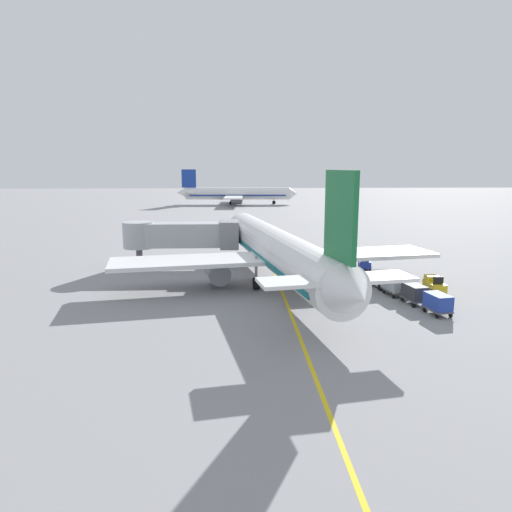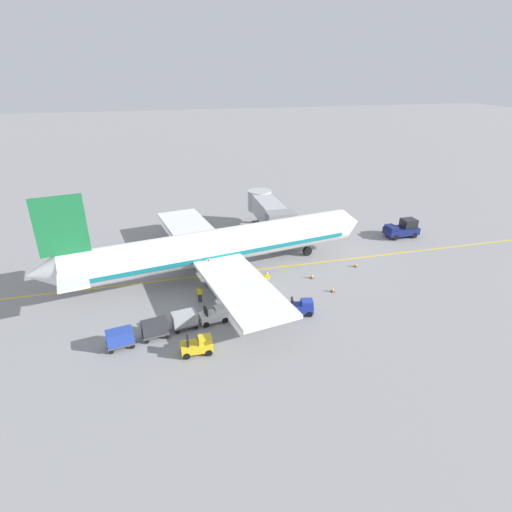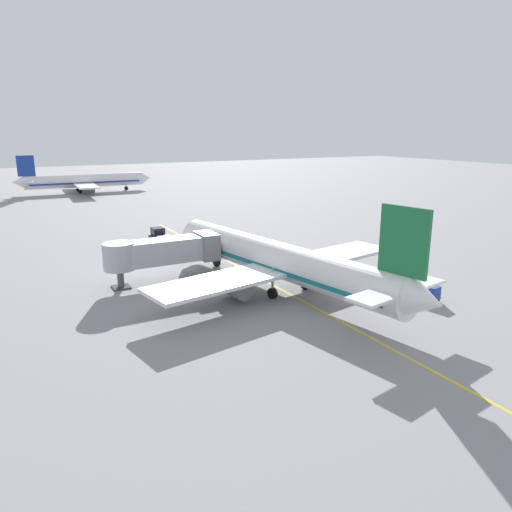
{
  "view_description": "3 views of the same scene",
  "coord_description": "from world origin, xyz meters",
  "px_view_note": "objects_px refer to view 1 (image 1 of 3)",
  "views": [
    {
      "loc": [
        -4.14,
        -43.79,
        10.82
      ],
      "look_at": [
        -2.08,
        0.76,
        2.27
      ],
      "focal_mm": 32.71,
      "sensor_mm": 36.0,
      "label": 1
    },
    {
      "loc": [
        39.94,
        -7.33,
        20.77
      ],
      "look_at": [
        1.33,
        2.66,
        2.36
      ],
      "focal_mm": 28.61,
      "sensor_mm": 36.0,
      "label": 2
    },
    {
      "loc": [
        -25.45,
        -42.16,
        16.31
      ],
      "look_at": [
        -1.69,
        1.1,
        3.31
      ],
      "focal_mm": 33.59,
      "sensor_mm": 36.0,
      "label": 3
    }
  ],
  "objects_px": {
    "baggage_tug_spare": "(434,285)",
    "safety_cone_nose_left": "(328,258)",
    "baggage_cart_third_in_train": "(438,302)",
    "safety_cone_nose_right": "(301,260)",
    "jet_bridge": "(182,235)",
    "ground_crew_loader": "(342,280)",
    "baggage_tug_trailing": "(365,262)",
    "baggage_cart_second_in_train": "(415,293)",
    "baggage_cart_front": "(395,285)",
    "pushback_tractor": "(230,234)",
    "ground_crew_wing_walker": "(314,264)",
    "distant_taxiing_airliner": "(237,194)",
    "parked_airliner": "(276,250)",
    "safety_cone_wing_tip": "(284,251)",
    "baggage_tug_lead": "(381,280)"
  },
  "relations": [
    {
      "from": "baggage_tug_spare",
      "to": "safety_cone_nose_left",
      "type": "height_order",
      "value": "baggage_tug_spare"
    },
    {
      "from": "baggage_tug_trailing",
      "to": "baggage_cart_front",
      "type": "xyz_separation_m",
      "value": [
        -0.35,
        -10.57,
        0.24
      ]
    },
    {
      "from": "distant_taxiing_airliner",
      "to": "ground_crew_loader",
      "type": "bearing_deg",
      "value": -84.91
    },
    {
      "from": "parked_airliner",
      "to": "baggage_cart_second_in_train",
      "type": "xyz_separation_m",
      "value": [
        10.48,
        -7.2,
        -2.24
      ]
    },
    {
      "from": "safety_cone_nose_left",
      "to": "safety_cone_nose_right",
      "type": "xyz_separation_m",
      "value": [
        -3.28,
        -0.96,
        0.0
      ]
    },
    {
      "from": "ground_crew_wing_walker",
      "to": "ground_crew_loader",
      "type": "height_order",
      "value": "same"
    },
    {
      "from": "baggage_tug_spare",
      "to": "safety_cone_nose_left",
      "type": "relative_size",
      "value": 4.26
    },
    {
      "from": "ground_crew_wing_walker",
      "to": "safety_cone_nose_right",
      "type": "relative_size",
      "value": 2.86
    },
    {
      "from": "baggage_tug_spare",
      "to": "safety_cone_nose_right",
      "type": "distance_m",
      "value": 16.68
    },
    {
      "from": "safety_cone_nose_right",
      "to": "safety_cone_wing_tip",
      "type": "height_order",
      "value": "same"
    },
    {
      "from": "baggage_tug_trailing",
      "to": "pushback_tractor",
      "type": "bearing_deg",
      "value": 126.29
    },
    {
      "from": "pushback_tractor",
      "to": "ground_crew_wing_walker",
      "type": "relative_size",
      "value": 2.63
    },
    {
      "from": "baggage_cart_second_in_train",
      "to": "baggage_cart_front",
      "type": "bearing_deg",
      "value": 105.69
    },
    {
      "from": "baggage_cart_third_in_train",
      "to": "jet_bridge",
      "type": "bearing_deg",
      "value": 138.33
    },
    {
      "from": "baggage_cart_front",
      "to": "safety_cone_nose_right",
      "type": "distance_m",
      "value": 15.47
    },
    {
      "from": "baggage_cart_second_in_train",
      "to": "distant_taxiing_airliner",
      "type": "height_order",
      "value": "distant_taxiing_airliner"
    },
    {
      "from": "safety_cone_nose_right",
      "to": "baggage_tug_lead",
      "type": "bearing_deg",
      "value": -64.05
    },
    {
      "from": "baggage_tug_spare",
      "to": "baggage_cart_second_in_train",
      "type": "xyz_separation_m",
      "value": [
        -3.0,
        -3.25,
        0.24
      ]
    },
    {
      "from": "baggage_cart_front",
      "to": "pushback_tractor",
      "type": "bearing_deg",
      "value": 115.11
    },
    {
      "from": "baggage_tug_spare",
      "to": "safety_cone_nose_right",
      "type": "bearing_deg",
      "value": 125.58
    },
    {
      "from": "pushback_tractor",
      "to": "baggage_tug_trailing",
      "type": "distance_m",
      "value": 24.77
    },
    {
      "from": "jet_bridge",
      "to": "baggage_cart_front",
      "type": "xyz_separation_m",
      "value": [
        19.42,
        -13.21,
        -2.5
      ]
    },
    {
      "from": "safety_cone_nose_left",
      "to": "baggage_cart_front",
      "type": "bearing_deg",
      "value": -79.93
    },
    {
      "from": "pushback_tractor",
      "to": "ground_crew_loader",
      "type": "relative_size",
      "value": 2.63
    },
    {
      "from": "parked_airliner",
      "to": "baggage_tug_spare",
      "type": "bearing_deg",
      "value": -16.32
    },
    {
      "from": "safety_cone_nose_right",
      "to": "distant_taxiing_airliner",
      "type": "relative_size",
      "value": 0.02
    },
    {
      "from": "baggage_cart_front",
      "to": "baggage_tug_trailing",
      "type": "bearing_deg",
      "value": 88.1
    },
    {
      "from": "ground_crew_wing_walker",
      "to": "baggage_cart_front",
      "type": "bearing_deg",
      "value": -59.06
    },
    {
      "from": "distant_taxiing_airliner",
      "to": "baggage_tug_trailing",
      "type": "bearing_deg",
      "value": -81.59
    },
    {
      "from": "jet_bridge",
      "to": "ground_crew_loader",
      "type": "height_order",
      "value": "jet_bridge"
    },
    {
      "from": "jet_bridge",
      "to": "ground_crew_loader",
      "type": "distance_m",
      "value": 19.22
    },
    {
      "from": "baggage_cart_second_in_train",
      "to": "ground_crew_loader",
      "type": "height_order",
      "value": "ground_crew_loader"
    },
    {
      "from": "baggage_cart_front",
      "to": "ground_crew_wing_walker",
      "type": "height_order",
      "value": "ground_crew_wing_walker"
    },
    {
      "from": "baggage_cart_front",
      "to": "safety_cone_wing_tip",
      "type": "height_order",
      "value": "baggage_cart_front"
    },
    {
      "from": "distant_taxiing_airliner",
      "to": "jet_bridge",
      "type": "bearing_deg",
      "value": -94.32
    },
    {
      "from": "safety_cone_nose_right",
      "to": "distant_taxiing_airliner",
      "type": "height_order",
      "value": "distant_taxiing_airliner"
    },
    {
      "from": "safety_cone_nose_right",
      "to": "pushback_tractor",
      "type": "bearing_deg",
      "value": 117.09
    },
    {
      "from": "baggage_tug_trailing",
      "to": "ground_crew_wing_walker",
      "type": "xyz_separation_m",
      "value": [
        -5.73,
        -1.6,
        0.24
      ]
    },
    {
      "from": "baggage_cart_front",
      "to": "baggage_cart_third_in_train",
      "type": "height_order",
      "value": "same"
    },
    {
      "from": "safety_cone_nose_left",
      "to": "distant_taxiing_airliner",
      "type": "bearing_deg",
      "value": 96.84
    },
    {
      "from": "baggage_cart_front",
      "to": "baggage_tug_spare",
      "type": "bearing_deg",
      "value": 10.45
    },
    {
      "from": "pushback_tractor",
      "to": "safety_cone_nose_right",
      "type": "height_order",
      "value": "pushback_tractor"
    },
    {
      "from": "baggage_cart_third_in_train",
      "to": "safety_cone_nose_left",
      "type": "height_order",
      "value": "baggage_cart_third_in_train"
    },
    {
      "from": "safety_cone_nose_right",
      "to": "safety_cone_wing_tip",
      "type": "relative_size",
      "value": 1.0
    },
    {
      "from": "baggage_cart_third_in_train",
      "to": "safety_cone_nose_right",
      "type": "height_order",
      "value": "baggage_cart_third_in_train"
    },
    {
      "from": "baggage_cart_front",
      "to": "safety_cone_nose_left",
      "type": "relative_size",
      "value": 5.04
    },
    {
      "from": "jet_bridge",
      "to": "safety_cone_nose_right",
      "type": "bearing_deg",
      "value": 4.44
    },
    {
      "from": "distant_taxiing_airliner",
      "to": "baggage_cart_front",
      "type": "bearing_deg",
      "value": -82.67
    },
    {
      "from": "baggage_tug_trailing",
      "to": "baggage_tug_spare",
      "type": "relative_size",
      "value": 1.07
    },
    {
      "from": "baggage_cart_third_in_train",
      "to": "safety_cone_nose_right",
      "type": "distance_m",
      "value": 20.94
    }
  ]
}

